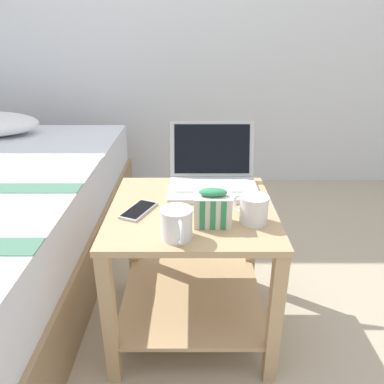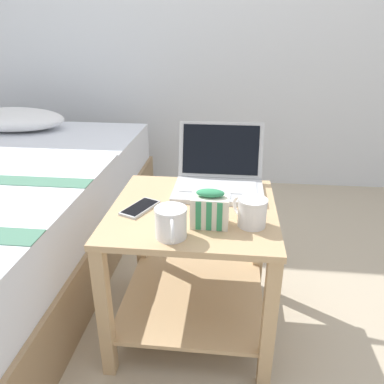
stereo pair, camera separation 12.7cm
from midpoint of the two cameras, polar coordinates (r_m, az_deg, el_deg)
name	(u,v)px [view 2 (the right image)]	position (r m, az deg, el deg)	size (l,w,h in m)	color
ground_plane	(193,323)	(1.65, 2.50, -19.42)	(8.00, 8.00, 0.00)	tan
back_wall	(218,8)	(2.83, 5.46, 26.08)	(8.00, 0.05, 2.50)	silver
bedside_table	(193,253)	(1.44, 2.75, -9.30)	(0.59, 0.58, 0.54)	tan
laptop	(219,177)	(1.50, 6.57, 2.31)	(0.35, 0.31, 0.24)	#B7BABC
mug_front_left	(252,211)	(1.23, 12.02, -2.86)	(0.11, 0.11, 0.09)	white
mug_front_right	(171,222)	(1.13, -0.02, -4.61)	(0.10, 0.14, 0.10)	white
snack_bag	(210,209)	(1.21, 5.77, -2.73)	(0.12, 0.08, 0.13)	silver
cell_phone	(140,208)	(1.33, -5.25, -2.47)	(0.13, 0.17, 0.01)	#B7BABC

